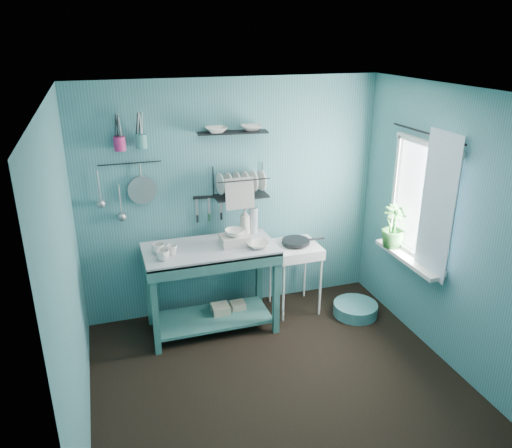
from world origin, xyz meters
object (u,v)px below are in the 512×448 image
object	(u,v)px
soap_bottle	(245,221)
floor_basin	(355,309)
work_counter	(211,289)
storage_tin_large	(221,314)
storage_tin_small	(238,311)
frying_pan	(296,241)
water_bottle	(253,221)
mug_left	(163,255)
hotplate_stand	(295,277)
mug_right	(158,249)
utensil_cup_teal	(141,141)
utensil_cup_magenta	(120,144)
mug_mid	(172,250)
dish_rack	(241,182)
potted_plant	(393,227)
wash_tub	(235,240)
colander	(142,190)

from	to	relation	value
soap_bottle	floor_basin	size ratio (longest dim) A/B	0.62
work_counter	soap_bottle	bearing A→B (deg)	36.71
storage_tin_large	storage_tin_small	world-z (taller)	storage_tin_large
frying_pan	water_bottle	bearing A→B (deg)	166.17
mug_left	hotplate_stand	size ratio (longest dim) A/B	0.16
storage_tin_large	floor_basin	xyz separation A→B (m)	(1.45, -0.27, -0.04)
mug_right	utensil_cup_teal	distance (m)	1.03
soap_bottle	floor_basin	world-z (taller)	soap_bottle
work_counter	water_bottle	bearing A→B (deg)	34.18
utensil_cup_teal	mug_right	bearing A→B (deg)	-82.27
mug_right	storage_tin_large	distance (m)	1.05
hotplate_stand	utensil_cup_magenta	bearing A→B (deg)	179.57
mug_mid	storage_tin_large	distance (m)	0.99
dish_rack	floor_basin	xyz separation A→B (m)	(1.14, -0.53, -1.40)
dish_rack	floor_basin	world-z (taller)	dish_rack
hotplate_stand	work_counter	bearing A→B (deg)	-165.78
storage_tin_small	floor_basin	distance (m)	1.29
mug_left	soap_bottle	bearing A→B (deg)	21.80
potted_plant	storage_tin_small	xyz separation A→B (m)	(-1.54, 0.43, -0.95)
soap_bottle	hotplate_stand	distance (m)	0.88
storage_tin_small	frying_pan	bearing A→B (deg)	2.73
frying_pan	storage_tin_large	distance (m)	1.11
mug_left	mug_mid	bearing A→B (deg)	45.00
mug_right	storage_tin_large	xyz separation A→B (m)	(0.60, 0.05, -0.86)
soap_bottle	utensil_cup_teal	bearing A→B (deg)	171.07
frying_pan	storage_tin_small	bearing A→B (deg)	-177.27
work_counter	mug_mid	world-z (taller)	mug_mid
storage_tin_small	utensil_cup_teal	bearing A→B (deg)	162.20
soap_bottle	floor_basin	distance (m)	1.57
dish_rack	storage_tin_small	xyz separation A→B (m)	(-0.11, -0.22, -1.37)
soap_bottle	utensil_cup_teal	distance (m)	1.31
mug_right	utensil_cup_teal	world-z (taller)	utensil_cup_teal
water_bottle	floor_basin	distance (m)	1.50
hotplate_stand	storage_tin_small	world-z (taller)	hotplate_stand
mug_right	soap_bottle	world-z (taller)	soap_bottle
wash_tub	hotplate_stand	bearing A→B (deg)	10.48
mug_right	utensil_cup_magenta	world-z (taller)	utensil_cup_magenta
utensil_cup_teal	storage_tin_large	distance (m)	1.97
potted_plant	storage_tin_large	distance (m)	2.01
hotplate_stand	frying_pan	size ratio (longest dim) A/B	2.58
soap_bottle	storage_tin_large	world-z (taller)	soap_bottle
storage_tin_large	storage_tin_small	distance (m)	0.20
dish_rack	utensil_cup_teal	xyz separation A→B (m)	(-0.96, 0.05, 0.47)
work_counter	floor_basin	world-z (taller)	work_counter
utensil_cup_magenta	wash_tub	bearing A→B (deg)	-20.48
colander	storage_tin_large	bearing A→B (deg)	-26.20
water_bottle	hotplate_stand	bearing A→B (deg)	-13.83
wash_tub	dish_rack	world-z (taller)	dish_rack
frying_pan	storage_tin_large	size ratio (longest dim) A/B	1.36
frying_pan	utensil_cup_magenta	size ratio (longest dim) A/B	2.31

